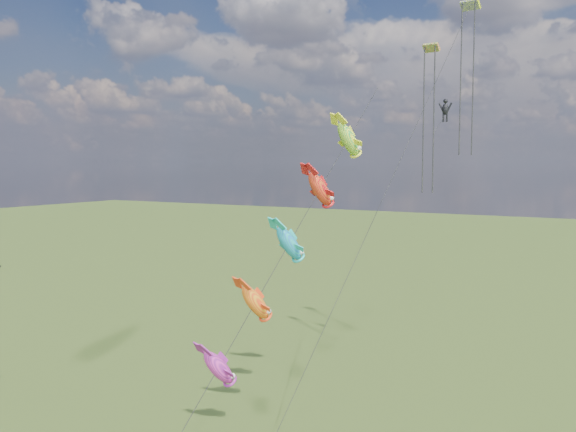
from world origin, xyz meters
The scene contains 2 objects.
fish_windsock_rig centered at (9.38, 3.69, 10.29)m, with size 4.20×15.47×18.36m.
parafoil_rig centered at (12.83, 17.08, 18.48)m, with size 5.97×16.95×24.54m.
Camera 1 is at (24.72, -22.83, 14.29)m, focal length 40.00 mm.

